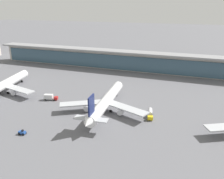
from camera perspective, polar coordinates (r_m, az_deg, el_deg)
ground_plane at (r=110.35m, az=-3.56°, el=-6.60°), size 1200.00×1200.00×0.00m
airliner_left_stand at (r=151.81m, az=-24.37°, el=0.97°), size 42.41×55.93×15.01m
airliner_centre_stand at (r=114.98m, az=-1.46°, el=-2.87°), size 43.20×56.39×15.01m
service_truck_near_nose_red at (r=133.09m, az=-14.57°, el=-1.74°), size 7.64×4.06×3.10m
service_truck_under_wing_yellow at (r=111.36m, az=9.10°, el=-5.60°), size 4.11×8.88×2.95m
service_truck_mid_apron_blue at (r=102.52m, az=-20.62°, el=-9.55°), size 2.94×1.85×2.05m
terminal_building at (r=185.16m, az=7.11°, el=6.69°), size 252.10×12.80×15.20m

